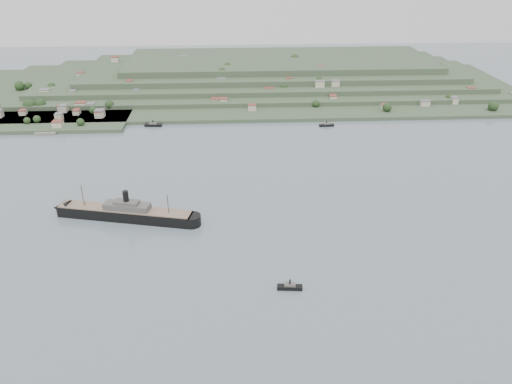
{
  "coord_description": "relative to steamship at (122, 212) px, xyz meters",
  "views": [
    {
      "loc": [
        -9.15,
        -304.95,
        184.4
      ],
      "look_at": [
        8.75,
        30.0,
        14.3
      ],
      "focal_mm": 35.0,
      "sensor_mm": 36.0,
      "label": 1
    }
  ],
  "objects": [
    {
      "name": "ferry_west",
      "position": [
        -3.71,
        204.84,
        -3.4
      ],
      "size": [
        19.2,
        6.84,
        7.06
      ],
      "color": "black",
      "rests_on": "ground"
    },
    {
      "name": "ground",
      "position": [
        90.95,
        -20.16,
        -5.1
      ],
      "size": [
        1400.0,
        1400.0,
        0.0
      ],
      "primitive_type": "plane",
      "color": "slate",
      "rests_on": "ground"
    },
    {
      "name": "steamship",
      "position": [
        0.0,
        0.0,
        0.0
      ],
      "size": [
        113.78,
        37.91,
        27.64
      ],
      "color": "black",
      "rests_on": "ground"
    },
    {
      "name": "far_peninsula",
      "position": [
        118.86,
        372.94,
        6.78
      ],
      "size": [
        760.0,
        309.0,
        30.0
      ],
      "color": "#30432D",
      "rests_on": "ground"
    },
    {
      "name": "ferry_east",
      "position": [
        187.72,
        194.75,
        -3.63
      ],
      "size": [
        16.69,
        5.96,
        6.13
      ],
      "color": "black",
      "rests_on": "ground"
    },
    {
      "name": "tugboat",
      "position": [
        114.33,
        -89.77,
        -3.47
      ],
      "size": [
        15.22,
        5.37,
        6.71
      ],
      "color": "black",
      "rests_on": "ground"
    }
  ]
}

